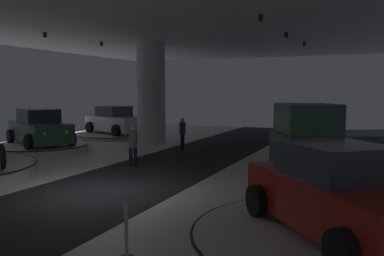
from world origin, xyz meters
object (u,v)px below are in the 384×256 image
at_px(column_left, 151,94).
at_px(pickup_truck_mid_right, 348,145).
at_px(display_platform_far_left, 116,135).
at_px(display_car_near_right, 338,194).
at_px(display_platform_mid_left, 41,147).
at_px(visitor_walking_far, 133,143).
at_px(display_car_far_left, 115,121).
at_px(display_platform_near_right, 337,239).
at_px(display_platform_mid_right, 356,176).
at_px(display_car_mid_left, 40,129).
at_px(visitor_walking_near, 182,131).

relative_size(column_left, pickup_truck_mid_right, 0.97).
height_order(display_platform_far_left, display_car_near_right, display_car_near_right).
distance_m(display_platform_far_left, display_platform_mid_left, 6.49).
height_order(display_car_near_right, visitor_walking_far, display_car_near_right).
distance_m(display_car_far_left, display_platform_mid_left, 6.55).
distance_m(pickup_truck_mid_right, display_platform_near_right, 6.19).
distance_m(column_left, display_platform_mid_right, 12.19).
bearing_deg(display_platform_mid_left, pickup_truck_mid_right, -3.46).
height_order(display_platform_mid_right, display_platform_near_right, display_platform_near_right).
bearing_deg(display_car_near_right, display_car_far_left, 136.78).
bearing_deg(display_platform_near_right, display_platform_mid_right, 88.86).
xyz_separation_m(display_platform_mid_right, display_car_mid_left, (-14.33, 0.71, 0.97)).
height_order(display_car_far_left, display_platform_mid_right, display_car_far_left).
distance_m(display_platform_mid_right, pickup_truck_mid_right, 1.08).
bearing_deg(visitor_walking_near, pickup_truck_mid_right, -27.50).
bearing_deg(column_left, visitor_walking_far, -66.57).
bearing_deg(display_platform_far_left, visitor_walking_near, -27.40).
height_order(visitor_walking_near, visitor_walking_far, same).
height_order(pickup_truck_mid_right, visitor_walking_near, pickup_truck_mid_right).
height_order(display_car_far_left, display_car_mid_left, display_car_mid_left).
distance_m(column_left, pickup_truck_mid_right, 11.83).
distance_m(column_left, visitor_walking_near, 3.34).
bearing_deg(display_car_mid_left, display_platform_mid_right, -2.85).
height_order(display_platform_near_right, visitor_walking_far, visitor_walking_far).
height_order(display_platform_near_right, display_platform_mid_left, display_platform_mid_left).
bearing_deg(display_car_mid_left, visitor_walking_near, 28.05).
bearing_deg(display_car_mid_left, visitor_walking_far, -14.08).
bearing_deg(column_left, display_platform_mid_left, -128.46).
height_order(display_platform_far_left, display_platform_mid_left, display_platform_mid_left).
height_order(display_platform_mid_left, visitor_walking_far, visitor_walking_far).
relative_size(display_car_far_left, display_car_mid_left, 1.00).
distance_m(display_platform_mid_right, visitor_walking_far, 8.13).
height_order(display_platform_far_left, display_platform_near_right, display_platform_near_right).
bearing_deg(display_platform_mid_left, display_platform_far_left, 90.90).
xyz_separation_m(column_left, display_car_far_left, (-3.74, 1.95, -1.74)).
distance_m(visitor_walking_near, visitor_walking_far, 4.84).
relative_size(display_platform_near_right, visitor_walking_far, 3.53).
relative_size(display_car_near_right, visitor_walking_far, 2.74).
bearing_deg(display_platform_far_left, display_platform_mid_left, -89.10).
distance_m(display_car_far_left, visitor_walking_near, 7.01).
xyz_separation_m(pickup_truck_mid_right, display_platform_near_right, (0.16, -6.11, -1.02)).
height_order(display_platform_mid_right, visitor_walking_far, visitor_walking_far).
relative_size(display_car_near_right, display_platform_mid_left, 0.96).
height_order(display_platform_near_right, display_car_mid_left, display_car_mid_left).
bearing_deg(visitor_walking_near, display_platform_far_left, 152.60).
bearing_deg(visitor_walking_far, display_platform_near_right, -34.25).
xyz_separation_m(display_platform_far_left, display_car_near_right, (14.26, -13.42, 0.87)).
height_order(display_platform_mid_right, pickup_truck_mid_right, pickup_truck_mid_right).
height_order(pickup_truck_mid_right, visitor_walking_far, pickup_truck_mid_right).
distance_m(display_car_far_left, display_platform_near_right, 19.66).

